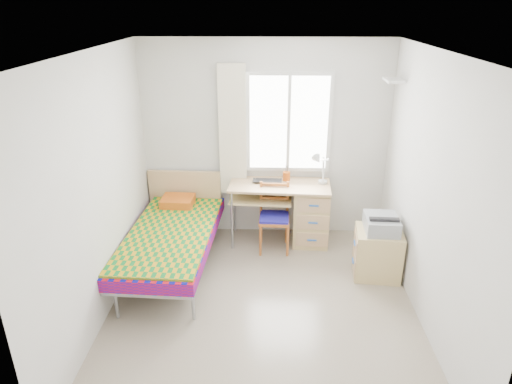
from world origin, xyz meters
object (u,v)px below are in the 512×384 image
(printer, at_px, (381,223))
(bed, at_px, (172,234))
(desk, at_px, (306,211))
(chair, at_px, (275,213))
(cabinet, at_px, (377,253))

(printer, bearing_deg, bed, -179.75)
(desk, xyz_separation_m, chair, (-0.41, -0.20, 0.06))
(chair, height_order, cabinet, chair)
(printer, bearing_deg, chair, 156.20)
(cabinet, bearing_deg, printer, 52.95)
(desk, height_order, cabinet, desk)
(cabinet, height_order, printer, printer)
(bed, xyz_separation_m, chair, (1.22, 0.50, 0.06))
(bed, height_order, printer, bed)
(desk, height_order, printer, desk)
(chair, height_order, printer, chair)
(desk, distance_m, cabinet, 1.14)
(bed, distance_m, printer, 2.44)
(chair, bearing_deg, cabinet, -25.18)
(desk, bearing_deg, cabinet, -42.39)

